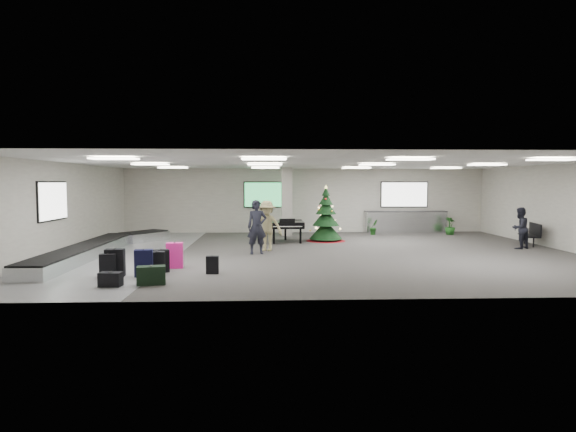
{
  "coord_description": "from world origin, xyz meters",
  "views": [
    {
      "loc": [
        -1.91,
        -17.08,
        2.51
      ],
      "look_at": [
        -1.14,
        1.0,
        1.24
      ],
      "focal_mm": 30.0,
      "sensor_mm": 36.0,
      "label": 1
    }
  ],
  "objects_px": {
    "baggage_carousel": "(99,248)",
    "grand_piano": "(286,225)",
    "service_counter": "(405,222)",
    "traveler_a": "(257,227)",
    "bench": "(532,233)",
    "pink_suitcase": "(175,255)",
    "potted_plant_left": "(374,227)",
    "potted_plant_right": "(450,226)",
    "christmas_tree": "(326,222)",
    "traveler_b": "(267,226)",
    "traveler_bench": "(520,228)"
  },
  "relations": [
    {
      "from": "pink_suitcase",
      "to": "potted_plant_left",
      "type": "height_order",
      "value": "pink_suitcase"
    },
    {
      "from": "baggage_carousel",
      "to": "traveler_bench",
      "type": "distance_m",
      "value": 15.47
    },
    {
      "from": "baggage_carousel",
      "to": "pink_suitcase",
      "type": "height_order",
      "value": "pink_suitcase"
    },
    {
      "from": "christmas_tree",
      "to": "traveler_b",
      "type": "relative_size",
      "value": 1.31
    },
    {
      "from": "pink_suitcase",
      "to": "traveler_bench",
      "type": "bearing_deg",
      "value": 10.75
    },
    {
      "from": "grand_piano",
      "to": "potted_plant_left",
      "type": "bearing_deg",
      "value": 29.94
    },
    {
      "from": "grand_piano",
      "to": "potted_plant_left",
      "type": "xyz_separation_m",
      "value": [
        4.29,
        2.59,
        -0.36
      ]
    },
    {
      "from": "traveler_bench",
      "to": "potted_plant_left",
      "type": "xyz_separation_m",
      "value": [
        -4.43,
        5.08,
        -0.41
      ]
    },
    {
      "from": "bench",
      "to": "christmas_tree",
      "type": "bearing_deg",
      "value": 179.84
    },
    {
      "from": "service_counter",
      "to": "bench",
      "type": "bearing_deg",
      "value": -54.95
    },
    {
      "from": "traveler_bench",
      "to": "potted_plant_left",
      "type": "distance_m",
      "value": 6.75
    },
    {
      "from": "traveler_bench",
      "to": "bench",
      "type": "bearing_deg",
      "value": -162.95
    },
    {
      "from": "service_counter",
      "to": "grand_piano",
      "type": "distance_m",
      "value": 7.09
    },
    {
      "from": "pink_suitcase",
      "to": "traveler_a",
      "type": "xyz_separation_m",
      "value": [
        2.35,
        2.7,
        0.57
      ]
    },
    {
      "from": "christmas_tree",
      "to": "potted_plant_left",
      "type": "bearing_deg",
      "value": 41.68
    },
    {
      "from": "bench",
      "to": "baggage_carousel",
      "type": "bearing_deg",
      "value": -161.63
    },
    {
      "from": "pink_suitcase",
      "to": "christmas_tree",
      "type": "xyz_separation_m",
      "value": [
        5.22,
        6.35,
        0.45
      ]
    },
    {
      "from": "christmas_tree",
      "to": "traveler_bench",
      "type": "xyz_separation_m",
      "value": [
        7.02,
        -2.77,
        -0.04
      ]
    },
    {
      "from": "traveler_bench",
      "to": "potted_plant_right",
      "type": "bearing_deg",
      "value": -107.76
    },
    {
      "from": "christmas_tree",
      "to": "potted_plant_left",
      "type": "xyz_separation_m",
      "value": [
        2.59,
        2.31,
        -0.45
      ]
    },
    {
      "from": "grand_piano",
      "to": "pink_suitcase",
      "type": "bearing_deg",
      "value": -121.25
    },
    {
      "from": "potted_plant_right",
      "to": "pink_suitcase",
      "type": "bearing_deg",
      "value": -143.29
    },
    {
      "from": "pink_suitcase",
      "to": "traveler_a",
      "type": "distance_m",
      "value": 3.63
    },
    {
      "from": "baggage_carousel",
      "to": "traveler_a",
      "type": "height_order",
      "value": "traveler_a"
    },
    {
      "from": "baggage_carousel",
      "to": "traveler_a",
      "type": "distance_m",
      "value": 5.61
    },
    {
      "from": "baggage_carousel",
      "to": "traveler_a",
      "type": "bearing_deg",
      "value": -2.09
    },
    {
      "from": "grand_piano",
      "to": "potted_plant_left",
      "type": "height_order",
      "value": "grand_piano"
    },
    {
      "from": "christmas_tree",
      "to": "grand_piano",
      "type": "xyz_separation_m",
      "value": [
        -1.71,
        -0.29,
        -0.09
      ]
    },
    {
      "from": "pink_suitcase",
      "to": "traveler_b",
      "type": "xyz_separation_m",
      "value": [
        2.69,
        3.49,
        0.55
      ]
    },
    {
      "from": "baggage_carousel",
      "to": "traveler_b",
      "type": "relative_size",
      "value": 5.27
    },
    {
      "from": "service_counter",
      "to": "traveler_bench",
      "type": "height_order",
      "value": "traveler_bench"
    },
    {
      "from": "bench",
      "to": "traveler_bench",
      "type": "bearing_deg",
      "value": -123.86
    },
    {
      "from": "pink_suitcase",
      "to": "christmas_tree",
      "type": "bearing_deg",
      "value": 45.04
    },
    {
      "from": "potted_plant_right",
      "to": "traveler_bench",
      "type": "bearing_deg",
      "value": -81.45
    },
    {
      "from": "service_counter",
      "to": "baggage_carousel",
      "type": "bearing_deg",
      "value": -152.33
    },
    {
      "from": "bench",
      "to": "pink_suitcase",
      "type": "bearing_deg",
      "value": -148.38
    },
    {
      "from": "bench",
      "to": "potted_plant_right",
      "type": "bearing_deg",
      "value": 125.98
    },
    {
      "from": "baggage_carousel",
      "to": "grand_piano",
      "type": "xyz_separation_m",
      "value": [
        6.72,
        3.16,
        0.52
      ]
    },
    {
      "from": "service_counter",
      "to": "pink_suitcase",
      "type": "bearing_deg",
      "value": -134.98
    },
    {
      "from": "traveler_bench",
      "to": "traveler_a",
      "type": "bearing_deg",
      "value": -21.23
    },
    {
      "from": "grand_piano",
      "to": "potted_plant_left",
      "type": "relative_size",
      "value": 2.46
    },
    {
      "from": "potted_plant_right",
      "to": "christmas_tree",
      "type": "bearing_deg",
      "value": -160.57
    },
    {
      "from": "baggage_carousel",
      "to": "service_counter",
      "type": "height_order",
      "value": "service_counter"
    },
    {
      "from": "service_counter",
      "to": "traveler_a",
      "type": "height_order",
      "value": "traveler_a"
    },
    {
      "from": "traveler_b",
      "to": "grand_piano",
      "type": "bearing_deg",
      "value": 91.32
    },
    {
      "from": "baggage_carousel",
      "to": "bench",
      "type": "relative_size",
      "value": 6.54
    },
    {
      "from": "pink_suitcase",
      "to": "potted_plant_right",
      "type": "xyz_separation_m",
      "value": [
        11.49,
        8.57,
        0.05
      ]
    },
    {
      "from": "traveler_bench",
      "to": "christmas_tree",
      "type": "bearing_deg",
      "value": -47.85
    },
    {
      "from": "service_counter",
      "to": "pink_suitcase",
      "type": "xyz_separation_m",
      "value": [
        -9.63,
        -9.64,
        -0.17
      ]
    },
    {
      "from": "traveler_bench",
      "to": "traveler_b",
      "type": "bearing_deg",
      "value": -25.74
    }
  ]
}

